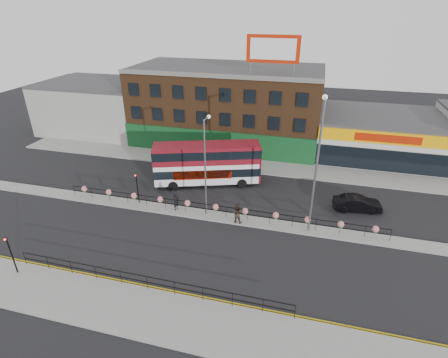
% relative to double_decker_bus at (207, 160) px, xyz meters
% --- Properties ---
extents(ground, '(120.00, 120.00, 0.00)m').
position_rel_double_decker_bus_xyz_m(ground, '(2.70, -6.29, -2.81)').
color(ground, black).
rests_on(ground, ground).
extents(south_pavement, '(60.00, 4.00, 0.15)m').
position_rel_double_decker_bus_xyz_m(south_pavement, '(2.70, -18.29, -2.74)').
color(south_pavement, gray).
rests_on(south_pavement, ground).
extents(north_pavement, '(60.00, 4.00, 0.15)m').
position_rel_double_decker_bus_xyz_m(north_pavement, '(2.70, 5.71, -2.74)').
color(north_pavement, gray).
rests_on(north_pavement, ground).
extents(median, '(60.00, 1.60, 0.15)m').
position_rel_double_decker_bus_xyz_m(median, '(2.70, -6.29, -2.74)').
color(median, gray).
rests_on(median, ground).
extents(yellow_line_inner, '(60.00, 0.10, 0.01)m').
position_rel_double_decker_bus_xyz_m(yellow_line_inner, '(2.70, -15.99, -2.80)').
color(yellow_line_inner, gold).
rests_on(yellow_line_inner, ground).
extents(yellow_line_outer, '(60.00, 0.10, 0.01)m').
position_rel_double_decker_bus_xyz_m(yellow_line_outer, '(2.70, -16.17, -2.80)').
color(yellow_line_outer, gold).
rests_on(yellow_line_outer, ground).
extents(brick_building, '(25.00, 12.21, 10.30)m').
position_rel_double_decker_bus_xyz_m(brick_building, '(-1.30, 13.67, 2.32)').
color(brick_building, brown).
rests_on(brick_building, ground).
extents(supermarket, '(15.00, 12.25, 5.30)m').
position_rel_double_decker_bus_xyz_m(supermarket, '(18.70, 13.61, -0.16)').
color(supermarket, silver).
rests_on(supermarket, ground).
extents(warehouse_west, '(15.50, 12.00, 7.30)m').
position_rel_double_decker_bus_xyz_m(warehouse_west, '(-21.55, 13.71, 0.84)').
color(warehouse_west, '#969591').
rests_on(warehouse_west, ground).
extents(billboard, '(6.00, 0.29, 4.40)m').
position_rel_double_decker_bus_xyz_m(billboard, '(5.20, 8.70, 10.37)').
color(billboard, '#B41E04').
rests_on(billboard, brick_building).
extents(median_railing, '(30.04, 0.56, 1.23)m').
position_rel_double_decker_bus_xyz_m(median_railing, '(2.70, -6.29, -1.76)').
color(median_railing, black).
rests_on(median_railing, median).
extents(south_railing, '(20.04, 0.05, 1.12)m').
position_rel_double_decker_bus_xyz_m(south_railing, '(0.70, -16.39, -1.85)').
color(south_railing, black).
rests_on(south_railing, south_pavement).
extents(double_decker_bus, '(11.55, 6.21, 4.57)m').
position_rel_double_decker_bus_xyz_m(double_decker_bus, '(0.00, 0.00, 0.00)').
color(double_decker_bus, white).
rests_on(double_decker_bus, ground).
extents(car, '(2.93, 4.93, 1.46)m').
position_rel_double_decker_bus_xyz_m(car, '(15.42, -1.66, -2.08)').
color(car, black).
rests_on(car, ground).
extents(pedestrian_a, '(0.91, 0.83, 1.72)m').
position_rel_double_decker_bus_xyz_m(pedestrian_a, '(-1.23, -6.17, -1.80)').
color(pedestrian_a, black).
rests_on(pedestrian_a, median).
extents(pedestrian_b, '(0.95, 0.76, 1.85)m').
position_rel_double_decker_bus_xyz_m(pedestrian_b, '(4.82, -6.81, -1.74)').
color(pedestrian_b, '#2F261C').
rests_on(pedestrian_b, median).
extents(lamp_column_west, '(0.33, 1.60, 9.10)m').
position_rel_double_decker_bus_xyz_m(lamp_column_west, '(1.73, -5.87, 2.73)').
color(lamp_column_west, slate).
rests_on(lamp_column_west, median).
extents(lamp_column_east, '(0.41, 2.00, 11.40)m').
position_rel_double_decker_bus_xyz_m(lamp_column_east, '(11.10, -6.16, 4.09)').
color(lamp_column_east, slate).
rests_on(lamp_column_east, median).
extents(traffic_light_south, '(0.15, 0.28, 3.65)m').
position_rel_double_decker_bus_xyz_m(traffic_light_south, '(-9.30, -17.29, -0.34)').
color(traffic_light_south, black).
rests_on(traffic_light_south, south_pavement).
extents(traffic_light_median, '(0.15, 0.28, 3.65)m').
position_rel_double_decker_bus_xyz_m(traffic_light_median, '(-5.30, -5.89, -0.34)').
color(traffic_light_median, black).
rests_on(traffic_light_median, median).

